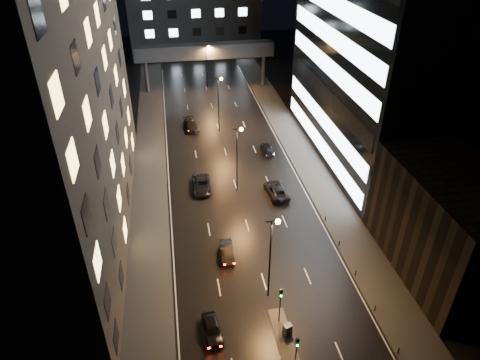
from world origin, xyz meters
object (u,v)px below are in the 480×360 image
at_px(car_away_b, 227,252).
at_px(car_away_c, 202,185).
at_px(car_toward_a, 276,190).
at_px(car_toward_b, 267,149).
at_px(utility_cabinet, 287,329).
at_px(car_away_a, 212,329).
at_px(car_away_d, 191,125).

xyz_separation_m(car_away_b, car_away_c, (-1.56, 14.68, 0.09)).
bearing_deg(car_away_b, car_toward_a, 54.76).
relative_size(car_toward_b, utility_cabinet, 3.75).
relative_size(car_away_a, car_away_d, 0.78).
bearing_deg(car_away_b, car_away_a, -103.37).
bearing_deg(car_toward_a, car_away_b, 47.52).
distance_m(car_away_d, utility_cabinet, 47.11).
distance_m(car_away_d, car_toward_a, 25.64).
height_order(car_away_a, car_toward_a, car_toward_a).
relative_size(car_away_b, car_toward_b, 0.90).
distance_m(car_away_c, car_away_d, 20.21).
bearing_deg(car_away_d, car_away_b, -95.24).
distance_m(car_away_d, car_toward_b, 16.23).
bearing_deg(car_away_c, car_away_d, 91.91).
height_order(car_away_d, utility_cabinet, car_away_d).
bearing_deg(car_toward_a, car_toward_b, -101.90).
height_order(car_away_c, utility_cabinet, car_away_c).
bearing_deg(car_toward_a, car_away_c, -22.16).
bearing_deg(car_away_b, car_away_c, 98.41).
xyz_separation_m(car_away_d, utility_cabinet, (5.73, -46.76, 0.01)).
bearing_deg(car_toward_b, car_away_d, -38.01).
relative_size(car_away_c, utility_cabinet, 4.49).
bearing_deg(utility_cabinet, car_away_d, 75.73).
xyz_separation_m(car_away_c, utility_cabinet, (5.70, -26.54, -0.00)).
bearing_deg(car_away_c, car_toward_a, -15.44).
height_order(car_away_a, car_away_b, car_away_a).
bearing_deg(car_away_c, car_away_b, -82.11).
bearing_deg(car_toward_a, utility_cabinet, 73.77).
bearing_deg(car_away_b, utility_cabinet, -68.41).
distance_m(car_away_b, car_toward_b, 26.04).
xyz_separation_m(car_toward_b, utility_cabinet, (-6.20, -35.76, 0.10)).
height_order(car_away_b, car_toward_b, car_away_b).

